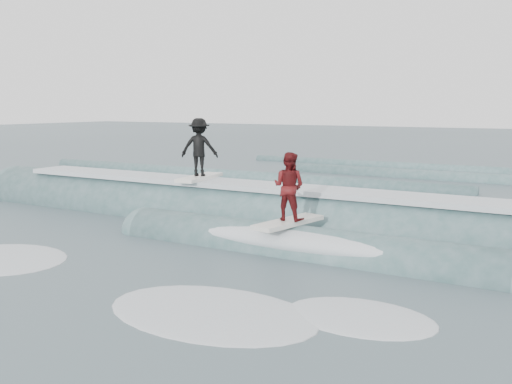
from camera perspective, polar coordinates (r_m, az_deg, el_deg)
The scene contains 6 objects.
ground at distance 11.43m, azimuth -11.16°, elevation -8.34°, with size 160.00×160.00×0.00m, color #394A54.
breaking_wave at distance 15.23m, azimuth 2.20°, elevation -3.74°, with size 23.41×3.87×2.19m.
surfer_black at distance 16.75m, azimuth -5.69°, elevation 4.22°, with size 1.24×2.06×1.78m.
surfer_red at distance 12.86m, azimuth 3.30°, elevation 0.06°, with size 0.94×2.07×1.65m.
whitewater at distance 9.31m, azimuth -8.55°, elevation -12.27°, with size 11.25×6.23×0.10m.
far_swells at distance 26.95m, azimuth 14.94°, elevation 1.32°, with size 34.72×8.65×0.80m.
Camera 1 is at (7.26, -8.19, 3.31)m, focal length 40.00 mm.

